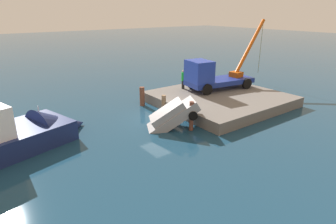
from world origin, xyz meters
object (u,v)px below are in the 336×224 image
salvaged_car (168,118)px  crane_truck (213,75)px  moored_yacht (12,143)px  dock_worker (183,79)px

salvaged_car → crane_truck: bearing=-156.2°
crane_truck → salvaged_car: 8.55m
salvaged_car → moored_yacht: moored_yacht is taller
dock_worker → salvaged_car: bearing=43.0°
salvaged_car → moored_yacht: size_ratio=0.38×
dock_worker → moored_yacht: (15.26, 2.42, -1.34)m
moored_yacht → dock_worker: bearing=-171.0°
dock_worker → salvaged_car: dock_worker is taller
crane_truck → dock_worker: size_ratio=6.30×
dock_worker → crane_truck: bearing=137.5°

